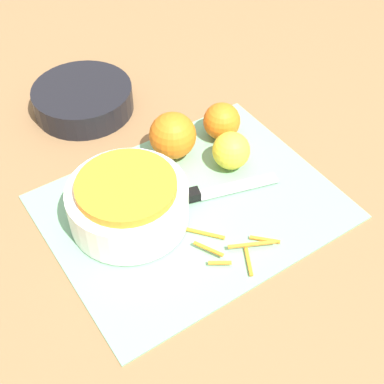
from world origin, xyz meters
TOP-DOWN VIEW (x-y plane):
  - ground_plane at (0.00, 0.00)m, footprint 4.00×4.00m
  - cutting_board at (0.00, 0.00)m, footprint 0.45×0.35m
  - bowl_speckled at (-0.10, 0.03)m, footprint 0.18×0.18m
  - bowl_dark at (-0.03, 0.33)m, footprint 0.19×0.19m
  - knife at (-0.00, 0.01)m, footprint 0.23×0.08m
  - orange_left at (0.04, 0.12)m, footprint 0.08×0.08m
  - orange_right at (0.14, 0.11)m, footprint 0.07×0.07m
  - lemon at (0.11, 0.04)m, footprint 0.06×0.06m
  - peel_pile at (0.00, -0.10)m, footprint 0.12×0.14m

SIDE VIEW (x-z plane):
  - ground_plane at x=0.00m, z-range 0.00..0.00m
  - cutting_board at x=0.00m, z-range 0.00..0.01m
  - peel_pile at x=0.00m, z-range 0.01..0.01m
  - knife at x=0.00m, z-range 0.00..0.02m
  - bowl_dark at x=-0.03m, z-range 0.00..0.05m
  - lemon at x=0.11m, z-range 0.01..0.07m
  - orange_right at x=0.14m, z-range 0.01..0.07m
  - bowl_speckled at x=-0.10m, z-range 0.00..0.08m
  - orange_left at x=0.04m, z-range 0.01..0.09m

